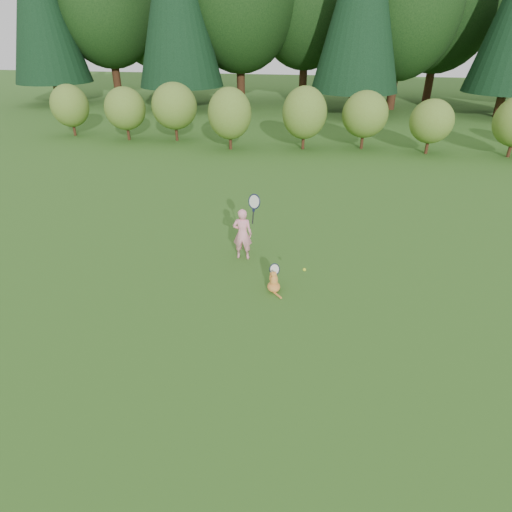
# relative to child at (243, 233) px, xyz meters

# --- Properties ---
(ground) EXTENTS (100.00, 100.00, 0.00)m
(ground) POSITION_rel_child_xyz_m (0.33, -1.95, -0.67)
(ground) COLOR #1E5016
(ground) RESTS_ON ground
(shrub_row) EXTENTS (28.00, 3.00, 2.80)m
(shrub_row) POSITION_rel_child_xyz_m (0.33, 11.05, 0.73)
(shrub_row) COLOR #576A21
(shrub_row) RESTS_ON ground
(child) EXTENTS (0.73, 0.45, 1.92)m
(child) POSITION_rel_child_xyz_m (0.00, 0.00, 0.00)
(child) COLOR pink
(child) RESTS_ON ground
(cat) EXTENTS (0.43, 0.68, 0.64)m
(cat) POSITION_rel_child_xyz_m (0.95, -1.34, -0.43)
(cat) COLOR orange
(cat) RESTS_ON ground
(tennis_ball) EXTENTS (0.07, 0.07, 0.07)m
(tennis_ball) POSITION_rel_child_xyz_m (1.60, -1.64, 0.08)
(tennis_ball) COLOR #B7C917
(tennis_ball) RESTS_ON ground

